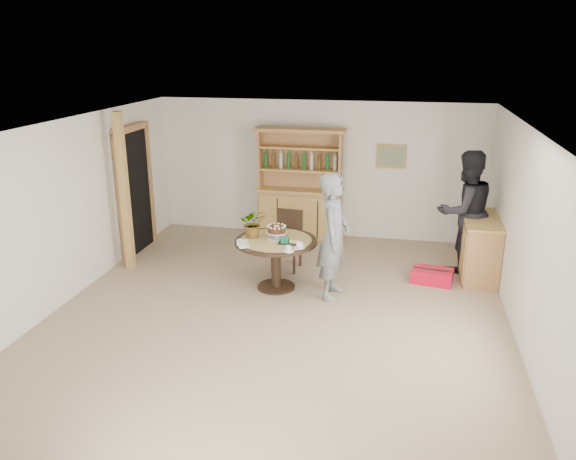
% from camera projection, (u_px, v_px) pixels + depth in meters
% --- Properties ---
extents(ground, '(7.00, 7.00, 0.00)m').
position_uv_depth(ground, '(277.00, 317.00, 7.46)').
color(ground, tan).
rests_on(ground, ground).
extents(room_shell, '(6.04, 7.04, 2.52)m').
position_uv_depth(room_shell, '(277.00, 190.00, 6.92)').
color(room_shell, white).
rests_on(room_shell, ground).
extents(doorway, '(0.13, 1.10, 2.18)m').
position_uv_depth(doorway, '(135.00, 189.00, 9.54)').
color(doorway, black).
rests_on(doorway, ground).
extents(pine_post, '(0.12, 0.12, 2.50)m').
position_uv_depth(pine_post, '(124.00, 193.00, 8.70)').
color(pine_post, tan).
rests_on(pine_post, ground).
extents(hutch, '(1.62, 0.54, 2.04)m').
position_uv_depth(hutch, '(300.00, 202.00, 10.31)').
color(hutch, '#B4824C').
rests_on(hutch, ground).
extents(sideboard, '(0.54, 1.26, 0.94)m').
position_uv_depth(sideboard, '(479.00, 247.00, 8.64)').
color(sideboard, '#B4824C').
rests_on(sideboard, ground).
extents(dining_table, '(1.20, 1.20, 0.76)m').
position_uv_depth(dining_table, '(276.00, 250.00, 8.16)').
color(dining_table, black).
rests_on(dining_table, ground).
extents(dining_chair, '(0.46, 0.46, 0.95)m').
position_uv_depth(dining_chair, '(288.00, 236.00, 8.95)').
color(dining_chair, black).
rests_on(dining_chair, ground).
extents(birthday_cake, '(0.30, 0.30, 0.20)m').
position_uv_depth(birthday_cake, '(277.00, 230.00, 8.12)').
color(birthday_cake, white).
rests_on(birthday_cake, dining_table).
extents(flower_vase, '(0.47, 0.44, 0.42)m').
position_uv_depth(flower_vase, '(253.00, 223.00, 8.16)').
color(flower_vase, '#3F7233').
rests_on(flower_vase, dining_table).
extents(gift_tray, '(0.30, 0.20, 0.08)m').
position_uv_depth(gift_tray, '(289.00, 242.00, 7.94)').
color(gift_tray, black).
rests_on(gift_tray, dining_table).
extents(coffee_cup_a, '(0.15, 0.15, 0.09)m').
position_uv_depth(coffee_cup_a, '(300.00, 245.00, 7.76)').
color(coffee_cup_a, white).
rests_on(coffee_cup_a, dining_table).
extents(coffee_cup_b, '(0.15, 0.15, 0.08)m').
position_uv_depth(coffee_cup_b, '(289.00, 249.00, 7.63)').
color(coffee_cup_b, white).
rests_on(coffee_cup_b, dining_table).
extents(napkins, '(0.24, 0.33, 0.03)m').
position_uv_depth(napkins, '(243.00, 244.00, 7.89)').
color(napkins, white).
rests_on(napkins, dining_table).
extents(teen_boy, '(0.47, 0.68, 1.79)m').
position_uv_depth(teen_boy, '(334.00, 237.00, 7.81)').
color(teen_boy, slate).
rests_on(teen_boy, ground).
extents(adult_person, '(1.17, 1.09, 1.93)m').
position_uv_depth(adult_person, '(465.00, 212.00, 8.73)').
color(adult_person, black).
rests_on(adult_person, ground).
extents(red_suitcase, '(0.66, 0.49, 0.21)m').
position_uv_depth(red_suitcase, '(432.00, 276.00, 8.52)').
color(red_suitcase, red).
rests_on(red_suitcase, ground).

